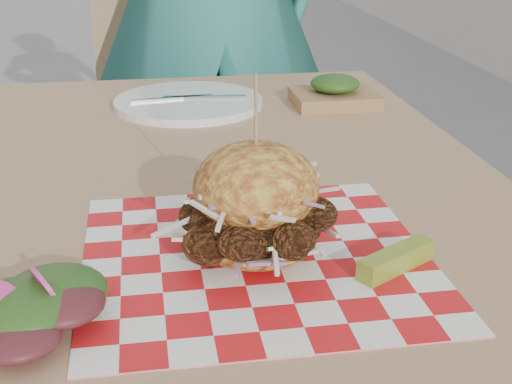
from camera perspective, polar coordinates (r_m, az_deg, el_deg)
patio_table at (r=0.99m, az=-3.63°, el=-3.32°), size 0.80×1.20×0.75m
patio_chair at (r=2.06m, az=-6.38°, el=6.89°), size 0.47×0.48×0.95m
paper_liner at (r=0.75m, az=0.00°, el=-5.21°), size 0.36×0.36×0.00m
sandwich at (r=0.73m, az=0.00°, el=-1.38°), size 0.17×0.17×0.19m
pickle_spear at (r=0.74m, az=11.13°, el=-5.35°), size 0.09×0.07×0.02m
side_salad at (r=0.65m, az=-17.81°, el=-9.83°), size 0.14×0.13×0.05m
place_setting at (r=1.31m, az=-5.42°, el=7.15°), size 0.27×0.27×0.02m
kraft_tray at (r=1.32m, az=6.31°, el=7.88°), size 0.15×0.12×0.06m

